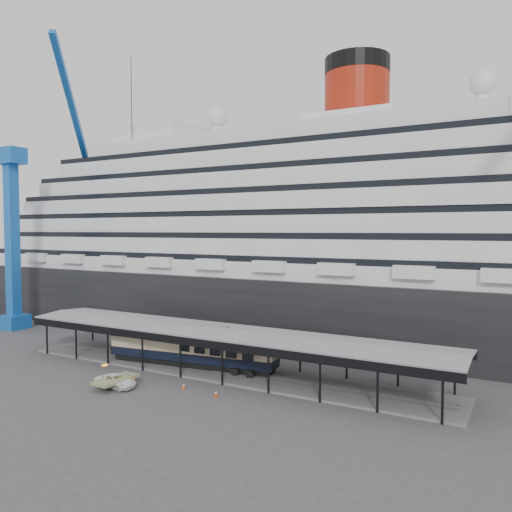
# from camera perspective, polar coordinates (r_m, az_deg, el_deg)

# --- Properties ---
(ground) EXTENTS (200.00, 200.00, 0.00)m
(ground) POSITION_cam_1_polar(r_m,az_deg,el_deg) (58.06, -6.85, -14.24)
(ground) COLOR #3E3E40
(ground) RESTS_ON ground
(cruise_ship) EXTENTS (130.00, 30.00, 43.90)m
(cruise_ship) POSITION_cam_1_polar(r_m,az_deg,el_deg) (83.50, 6.08, 3.78)
(cruise_ship) COLOR black
(cruise_ship) RESTS_ON ground
(platform_canopy) EXTENTS (56.00, 9.18, 5.30)m
(platform_canopy) POSITION_cam_1_polar(r_m,az_deg,el_deg) (61.40, -4.08, -10.98)
(platform_canopy) COLOR slate
(platform_canopy) RESTS_ON ground
(crane_blue) EXTENTS (22.63, 19.19, 47.60)m
(crane_blue) POSITION_cam_1_polar(r_m,az_deg,el_deg) (95.50, -25.53, 4.37)
(crane_blue) COLOR blue
(crane_blue) RESTS_ON ground
(port_truck) EXTENTS (5.06, 2.51, 1.38)m
(port_truck) POSITION_cam_1_polar(r_m,az_deg,el_deg) (58.18, -15.72, -13.59)
(port_truck) COLOR white
(port_truck) RESTS_ON ground
(pullman_carriage) EXTENTS (22.56, 5.56, 21.97)m
(pullman_carriage) POSITION_cam_1_polar(r_m,az_deg,el_deg) (63.71, -7.38, -10.20)
(pullman_carriage) COLOR black
(pullman_carriage) RESTS_ON ground
(traffic_cone_left) EXTENTS (0.37, 0.37, 0.67)m
(traffic_cone_left) POSITION_cam_1_polar(r_m,az_deg,el_deg) (60.61, -13.75, -13.23)
(traffic_cone_left) COLOR #FC410E
(traffic_cone_left) RESTS_ON ground
(traffic_cone_mid) EXTENTS (0.47, 0.47, 0.80)m
(traffic_cone_mid) POSITION_cam_1_polar(r_m,az_deg,el_deg) (53.18, -4.60, -15.41)
(traffic_cone_mid) COLOR red
(traffic_cone_mid) RESTS_ON ground
(traffic_cone_right) EXTENTS (0.49, 0.49, 0.75)m
(traffic_cone_right) POSITION_cam_1_polar(r_m,az_deg,el_deg) (56.02, -8.28, -14.50)
(traffic_cone_right) COLOR #CF4A0B
(traffic_cone_right) RESTS_ON ground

